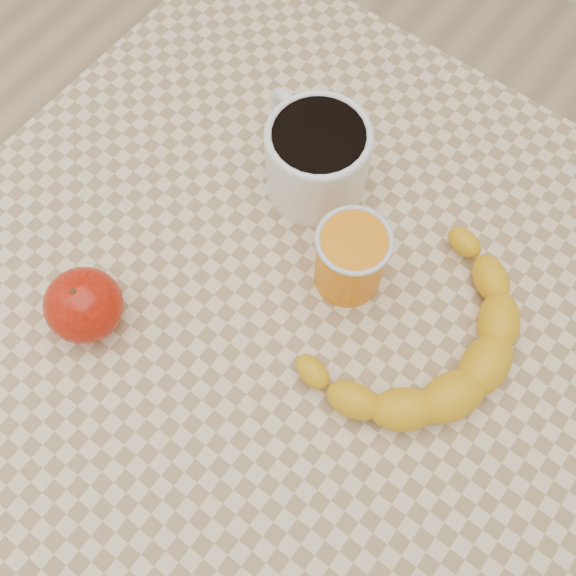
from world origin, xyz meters
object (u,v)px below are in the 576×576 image
Objects in this scene: orange_juice_glass at (351,258)px; apple at (84,305)px; coffee_mug at (316,155)px; table at (288,322)px; banana at (419,338)px.

apple is at bearing -132.94° from orange_juice_glass.
table is at bearing -64.87° from coffee_mug.
coffee_mug is at bearing 72.70° from apple.
coffee_mug is 0.49× the size of banana.
orange_juice_glass is 0.28m from apple.
coffee_mug is 1.98× the size of apple.
apple is 0.35m from banana.
orange_juice_glass reaches higher than banana.
coffee_mug reaches higher than apple.
orange_juice_glass is 0.11m from banana.
coffee_mug is at bearing 176.11° from banana.
table is at bearing -124.58° from orange_juice_glass.
coffee_mug is at bearing 115.13° from table.
orange_juice_glass is at bearing 47.06° from apple.
table is at bearing -144.10° from banana.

